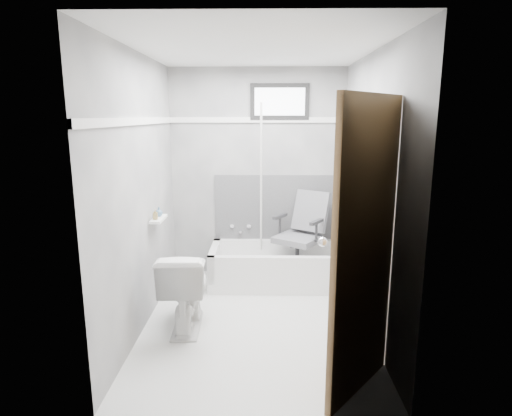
{
  "coord_description": "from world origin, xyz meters",
  "views": [
    {
      "loc": [
        0.07,
        -3.65,
        1.86
      ],
      "look_at": [
        0.0,
        0.35,
        1.0
      ],
      "focal_mm": 30.0,
      "sensor_mm": 36.0,
      "label": 1
    }
  ],
  "objects_px": {
    "bathtub": "(277,266)",
    "toilet": "(185,289)",
    "soap_bottle_a": "(155,214)",
    "soap_bottle_b": "(159,212)",
    "door": "(419,268)",
    "office_chair": "(298,233)"
  },
  "relations": [
    {
      "from": "bathtub",
      "to": "soap_bottle_a",
      "type": "relative_size",
      "value": 16.02
    },
    {
      "from": "bathtub",
      "to": "toilet",
      "type": "bearing_deg",
      "value": -129.47
    },
    {
      "from": "bathtub",
      "to": "door",
      "type": "distance_m",
      "value": 2.46
    },
    {
      "from": "toilet",
      "to": "soap_bottle_a",
      "type": "xyz_separation_m",
      "value": [
        -0.32,
        0.32,
        0.61
      ]
    },
    {
      "from": "soap_bottle_a",
      "to": "soap_bottle_b",
      "type": "relative_size",
      "value": 1.02
    },
    {
      "from": "bathtub",
      "to": "soap_bottle_a",
      "type": "xyz_separation_m",
      "value": [
        -1.17,
        -0.71,
        0.76
      ]
    },
    {
      "from": "soap_bottle_a",
      "to": "door",
      "type": "bearing_deg",
      "value": -38.01
    },
    {
      "from": "office_chair",
      "to": "soap_bottle_a",
      "type": "bearing_deg",
      "value": -117.59
    },
    {
      "from": "bathtub",
      "to": "office_chair",
      "type": "relative_size",
      "value": 1.64
    },
    {
      "from": "door",
      "to": "soap_bottle_b",
      "type": "height_order",
      "value": "door"
    },
    {
      "from": "toilet",
      "to": "door",
      "type": "distance_m",
      "value": 2.09
    },
    {
      "from": "soap_bottle_b",
      "to": "toilet",
      "type": "bearing_deg",
      "value": -55.34
    },
    {
      "from": "soap_bottle_a",
      "to": "office_chair",
      "type": "bearing_deg",
      "value": 28.54
    },
    {
      "from": "office_chair",
      "to": "toilet",
      "type": "bearing_deg",
      "value": -100.97
    },
    {
      "from": "bathtub",
      "to": "door",
      "type": "relative_size",
      "value": 0.75
    },
    {
      "from": "bathtub",
      "to": "soap_bottle_b",
      "type": "relative_size",
      "value": 16.38
    },
    {
      "from": "door",
      "to": "office_chair",
      "type": "bearing_deg",
      "value": 103.06
    },
    {
      "from": "soap_bottle_a",
      "to": "soap_bottle_b",
      "type": "bearing_deg",
      "value": 90.0
    },
    {
      "from": "toilet",
      "to": "soap_bottle_a",
      "type": "bearing_deg",
      "value": -47.51
    },
    {
      "from": "bathtub",
      "to": "office_chair",
      "type": "height_order",
      "value": "office_chair"
    },
    {
      "from": "bathtub",
      "to": "toilet",
      "type": "relative_size",
      "value": 2.05
    },
    {
      "from": "door",
      "to": "soap_bottle_a",
      "type": "distance_m",
      "value": 2.44
    }
  ]
}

